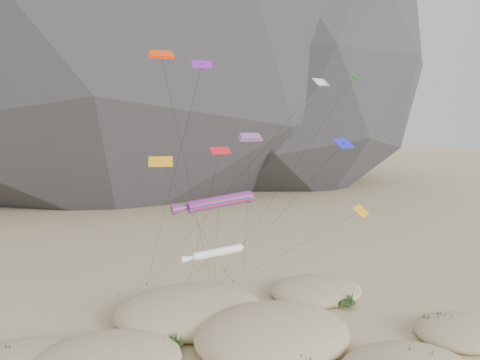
# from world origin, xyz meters

# --- Properties ---
(dunes) EXTENTS (50.17, 37.01, 4.32)m
(dunes) POSITION_xyz_m (-3.38, 4.96, 0.75)
(dunes) COLOR #CCB789
(dunes) RESTS_ON ground
(dune_grass) EXTENTS (43.38, 27.76, 1.51)m
(dune_grass) POSITION_xyz_m (-0.49, 3.80, 0.85)
(dune_grass) COLOR black
(dune_grass) RESTS_ON ground
(kite_stakes) EXTENTS (24.43, 6.75, 0.30)m
(kite_stakes) POSITION_xyz_m (2.27, 23.85, 0.15)
(kite_stakes) COLOR #3F2D1E
(kite_stakes) RESTS_ON ground
(rainbow_tube_kite) EXTENTS (9.32, 14.93, 13.96)m
(rainbow_tube_kite) POSITION_xyz_m (-2.04, 11.52, 12.99)
(rainbow_tube_kite) COLOR red
(rainbow_tube_kite) RESTS_ON ground
(white_tube_kite) EXTENTS (5.86, 15.36, 9.89)m
(white_tube_kite) POSITION_xyz_m (-3.87, 6.92, 9.30)
(white_tube_kite) COLOR white
(white_tube_kite) RESTS_ON ground
(orange_parafoil) EXTENTS (9.49, 10.79, 27.65)m
(orange_parafoil) POSITION_xyz_m (-6.64, 13.60, 26.79)
(orange_parafoil) COLOR red
(orange_parafoil) RESTS_ON ground
(multi_parafoil) EXTENTS (7.04, 16.03, 19.79)m
(multi_parafoil) POSITION_xyz_m (1.72, 11.75, 19.08)
(multi_parafoil) COLOR red
(multi_parafoil) RESTS_ON ground
(delta_kites) EXTENTS (25.09, 22.14, 26.49)m
(delta_kites) POSITION_xyz_m (5.87, 11.18, 19.42)
(delta_kites) COLOR orange
(delta_kites) RESTS_ON ground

